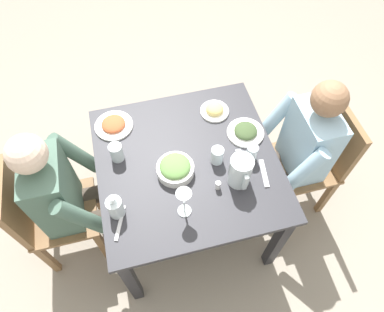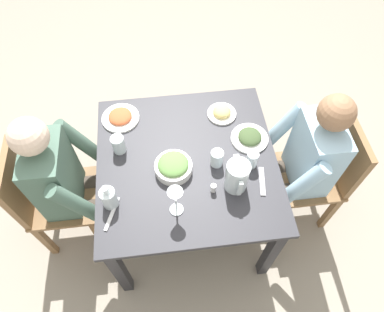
# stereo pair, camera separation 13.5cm
# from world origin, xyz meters

# --- Properties ---
(ground_plane) EXTENTS (8.00, 8.00, 0.00)m
(ground_plane) POSITION_xyz_m (0.00, 0.00, 0.00)
(ground_plane) COLOR gray
(dining_table) EXTENTS (0.99, 0.99, 0.76)m
(dining_table) POSITION_xyz_m (0.00, 0.00, 0.64)
(dining_table) COLOR #2D2D33
(dining_table) RESTS_ON ground_plane
(chair_near) EXTENTS (0.40, 0.40, 0.87)m
(chair_near) POSITION_xyz_m (-0.02, -0.85, 0.49)
(chair_near) COLOR olive
(chair_near) RESTS_ON ground_plane
(chair_far) EXTENTS (0.40, 0.40, 0.87)m
(chair_far) POSITION_xyz_m (0.01, 0.85, 0.49)
(chair_far) COLOR olive
(chair_far) RESTS_ON ground_plane
(diner_near) EXTENTS (0.48, 0.53, 1.17)m
(diner_near) POSITION_xyz_m (-0.02, -0.65, 0.64)
(diner_near) COLOR #4C6B5B
(diner_near) RESTS_ON ground_plane
(diner_far) EXTENTS (0.48, 0.53, 1.17)m
(diner_far) POSITION_xyz_m (0.01, 0.65, 0.64)
(diner_far) COLOR #9EC6E0
(diner_far) RESTS_ON ground_plane
(water_pitcher) EXTENTS (0.16, 0.12, 0.19)m
(water_pitcher) POSITION_xyz_m (0.18, 0.23, 0.86)
(water_pitcher) COLOR silver
(water_pitcher) RESTS_ON dining_table
(salad_bowl) EXTENTS (0.20, 0.20, 0.09)m
(salad_bowl) POSITION_xyz_m (0.05, -0.08, 0.80)
(salad_bowl) COLOR white
(salad_bowl) RESTS_ON dining_table
(plate_fries) EXTENTS (0.17, 0.17, 0.06)m
(plate_fries) POSITION_xyz_m (-0.30, 0.24, 0.78)
(plate_fries) COLOR white
(plate_fries) RESTS_ON dining_table
(plate_dolmas) EXTENTS (0.21, 0.21, 0.05)m
(plate_dolmas) POSITION_xyz_m (-0.10, 0.37, 0.78)
(plate_dolmas) COLOR white
(plate_dolmas) RESTS_ON dining_table
(plate_rice_curry) EXTENTS (0.22, 0.22, 0.05)m
(plate_rice_curry) POSITION_xyz_m (-0.34, -0.36, 0.78)
(plate_rice_curry) COLOR white
(plate_rice_curry) RESTS_ON dining_table
(water_glass_near_right) EXTENTS (0.07, 0.07, 0.11)m
(water_glass_near_right) POSITION_xyz_m (-0.12, -0.37, 0.81)
(water_glass_near_right) COLOR silver
(water_glass_near_right) RESTS_ON dining_table
(water_glass_far_right) EXTENTS (0.07, 0.07, 0.10)m
(water_glass_far_right) POSITION_xyz_m (0.03, 0.16, 0.81)
(water_glass_far_right) COLOR silver
(water_glass_far_right) RESTS_ON dining_table
(water_glass_far_left) EXTENTS (0.06, 0.06, 0.10)m
(water_glass_far_left) POSITION_xyz_m (0.07, 0.34, 0.81)
(water_glass_far_left) COLOR silver
(water_glass_far_left) RESTS_ON dining_table
(wine_glass) EXTENTS (0.08, 0.08, 0.20)m
(wine_glass) POSITION_xyz_m (0.28, -0.08, 0.90)
(wine_glass) COLOR silver
(wine_glass) RESTS_ON dining_table
(oil_carafe) EXTENTS (0.08, 0.08, 0.16)m
(oil_carafe) POSITION_xyz_m (0.21, -0.41, 0.82)
(oil_carafe) COLOR silver
(oil_carafe) RESTS_ON dining_table
(salt_shaker) EXTENTS (0.03, 0.03, 0.05)m
(salt_shaker) POSITION_xyz_m (0.20, 0.12, 0.79)
(salt_shaker) COLOR white
(salt_shaker) RESTS_ON dining_table
(fork_near) EXTENTS (0.17, 0.05, 0.01)m
(fork_near) POSITION_xyz_m (0.18, 0.38, 0.76)
(fork_near) COLOR silver
(fork_near) RESTS_ON dining_table
(knife_near) EXTENTS (0.18, 0.08, 0.01)m
(knife_near) POSITION_xyz_m (0.27, -0.41, 0.76)
(knife_near) COLOR silver
(knife_near) RESTS_ON dining_table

